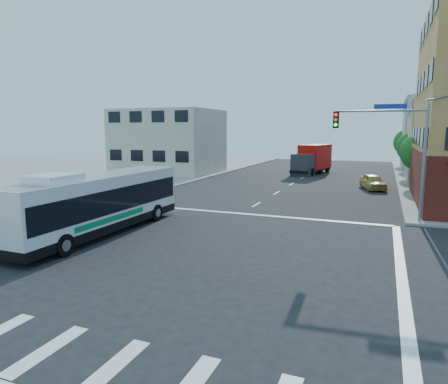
% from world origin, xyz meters
% --- Properties ---
extents(ground, '(120.00, 120.00, 0.00)m').
position_xyz_m(ground, '(0.00, 0.00, 0.00)').
color(ground, black).
rests_on(ground, ground).
extents(sidewalk_nw, '(50.00, 50.00, 0.15)m').
position_xyz_m(sidewalk_nw, '(-35.00, 35.00, 0.07)').
color(sidewalk_nw, gray).
rests_on(sidewalk_nw, ground).
extents(building_west, '(12.06, 10.06, 8.00)m').
position_xyz_m(building_west, '(-17.02, 29.98, 4.01)').
color(building_west, beige).
rests_on(building_west, ground).
extents(signal_mast_ne, '(7.91, 1.13, 8.07)m').
position_xyz_m(signal_mast_ne, '(9.08, 10.62, 4.98)').
color(signal_mast_ne, slate).
rests_on(signal_mast_ne, ground).
extents(street_tree_a, '(3.60, 3.60, 5.53)m').
position_xyz_m(street_tree_a, '(11.90, 27.92, 3.59)').
color(street_tree_a, '#3C2415').
rests_on(street_tree_a, ground).
extents(street_tree_b, '(3.80, 3.80, 5.79)m').
position_xyz_m(street_tree_b, '(11.90, 35.92, 3.75)').
color(street_tree_b, '#3C2415').
rests_on(street_tree_b, ground).
extents(street_tree_c, '(3.40, 3.40, 5.29)m').
position_xyz_m(street_tree_c, '(11.90, 43.92, 3.46)').
color(street_tree_c, '#3C2415').
rests_on(street_tree_c, ground).
extents(street_tree_d, '(4.00, 4.00, 6.03)m').
position_xyz_m(street_tree_d, '(11.90, 51.92, 3.88)').
color(street_tree_d, '#3C2415').
rests_on(street_tree_d, ground).
extents(transit_bus, '(2.73, 11.80, 3.49)m').
position_xyz_m(transit_bus, '(-5.29, 1.81, 1.70)').
color(transit_bus, black).
rests_on(transit_bus, ground).
extents(box_truck, '(3.96, 8.41, 3.65)m').
position_xyz_m(box_truck, '(0.22, 35.85, 1.77)').
color(box_truck, '#2A292F').
rests_on(box_truck, ground).
extents(parked_car, '(2.86, 4.46, 1.41)m').
position_xyz_m(parked_car, '(7.80, 24.38, 0.71)').
color(parked_car, tan).
rests_on(parked_car, ground).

